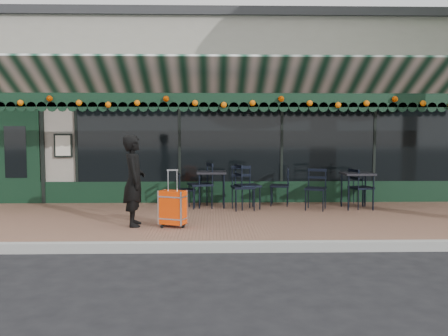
{
  "coord_description": "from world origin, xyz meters",
  "views": [
    {
      "loc": [
        -0.23,
        -7.14,
        1.81
      ],
      "look_at": [
        -0.02,
        1.6,
        1.15
      ],
      "focal_mm": 38.0,
      "sensor_mm": 36.0,
      "label": 1
    }
  ],
  "objects_px": {
    "cafe_table_a": "(357,176)",
    "chair_a_extra": "(361,188)",
    "chair_b_left": "(200,185)",
    "chair_b_right": "(248,186)",
    "chair_a_front": "(316,189)",
    "suitcase": "(173,208)",
    "cafe_table_b": "(212,175)",
    "chair_a_right": "(364,188)",
    "chair_a_left": "(280,186)",
    "chair_solo": "(187,190)",
    "woman": "(134,181)",
    "chair_b_front": "(243,188)"
  },
  "relations": [
    {
      "from": "woman",
      "to": "chair_b_left",
      "type": "height_order",
      "value": "woman"
    },
    {
      "from": "chair_a_left",
      "to": "chair_b_left",
      "type": "xyz_separation_m",
      "value": [
        -1.79,
        -0.27,
        0.06
      ]
    },
    {
      "from": "woman",
      "to": "chair_a_extra",
      "type": "distance_m",
      "value": 4.98
    },
    {
      "from": "cafe_table_b",
      "to": "chair_b_left",
      "type": "relative_size",
      "value": 0.79
    },
    {
      "from": "woman",
      "to": "chair_a_front",
      "type": "distance_m",
      "value": 3.97
    },
    {
      "from": "chair_a_extra",
      "to": "chair_b_right",
      "type": "distance_m",
      "value": 2.47
    },
    {
      "from": "suitcase",
      "to": "chair_a_right",
      "type": "relative_size",
      "value": 1.31
    },
    {
      "from": "suitcase",
      "to": "chair_b_right",
      "type": "relative_size",
      "value": 1.02
    },
    {
      "from": "cafe_table_b",
      "to": "chair_a_right",
      "type": "distance_m",
      "value": 3.53
    },
    {
      "from": "cafe_table_b",
      "to": "chair_b_right",
      "type": "distance_m",
      "value": 0.87
    },
    {
      "from": "cafe_table_a",
      "to": "cafe_table_b",
      "type": "bearing_deg",
      "value": 173.88
    },
    {
      "from": "chair_a_left",
      "to": "chair_b_left",
      "type": "distance_m",
      "value": 1.81
    },
    {
      "from": "chair_a_left",
      "to": "chair_b_right",
      "type": "height_order",
      "value": "chair_b_right"
    },
    {
      "from": "cafe_table_b",
      "to": "chair_solo",
      "type": "relative_size",
      "value": 1.04
    },
    {
      "from": "chair_a_front",
      "to": "chair_b_front",
      "type": "height_order",
      "value": "chair_b_front"
    },
    {
      "from": "cafe_table_b",
      "to": "chair_a_extra",
      "type": "relative_size",
      "value": 0.9
    },
    {
      "from": "chair_b_left",
      "to": "chair_solo",
      "type": "distance_m",
      "value": 0.32
    },
    {
      "from": "cafe_table_b",
      "to": "chair_a_left",
      "type": "bearing_deg",
      "value": 5.55
    },
    {
      "from": "chair_a_left",
      "to": "chair_b_right",
      "type": "relative_size",
      "value": 0.89
    },
    {
      "from": "cafe_table_a",
      "to": "chair_a_extra",
      "type": "distance_m",
      "value": 0.28
    },
    {
      "from": "chair_a_front",
      "to": "chair_b_right",
      "type": "relative_size",
      "value": 0.91
    },
    {
      "from": "chair_a_left",
      "to": "chair_b_front",
      "type": "distance_m",
      "value": 1.06
    },
    {
      "from": "chair_a_extra",
      "to": "chair_b_left",
      "type": "height_order",
      "value": "chair_b_left"
    },
    {
      "from": "chair_b_left",
      "to": "chair_b_right",
      "type": "height_order",
      "value": "chair_b_left"
    },
    {
      "from": "suitcase",
      "to": "cafe_table_b",
      "type": "distance_m",
      "value": 2.4
    },
    {
      "from": "chair_b_right",
      "to": "chair_b_left",
      "type": "bearing_deg",
      "value": 63.74
    },
    {
      "from": "chair_solo",
      "to": "chair_a_extra",
      "type": "bearing_deg",
      "value": -99.51
    },
    {
      "from": "woman",
      "to": "chair_a_front",
      "type": "height_order",
      "value": "woman"
    },
    {
      "from": "chair_b_right",
      "to": "chair_solo",
      "type": "height_order",
      "value": "chair_b_right"
    },
    {
      "from": "woman",
      "to": "chair_a_right",
      "type": "relative_size",
      "value": 2.1
    },
    {
      "from": "chair_a_extra",
      "to": "chair_b_left",
      "type": "bearing_deg",
      "value": 71.1
    },
    {
      "from": "chair_a_right",
      "to": "chair_b_right",
      "type": "relative_size",
      "value": 0.78
    },
    {
      "from": "cafe_table_a",
      "to": "chair_b_left",
      "type": "bearing_deg",
      "value": 176.41
    },
    {
      "from": "cafe_table_b",
      "to": "chair_b_front",
      "type": "xyz_separation_m",
      "value": [
        0.67,
        -0.46,
        -0.23
      ]
    },
    {
      "from": "chair_b_front",
      "to": "chair_solo",
      "type": "bearing_deg",
      "value": 153.97
    },
    {
      "from": "chair_b_left",
      "to": "chair_b_right",
      "type": "relative_size",
      "value": 1.02
    },
    {
      "from": "chair_b_right",
      "to": "chair_solo",
      "type": "relative_size",
      "value": 1.29
    },
    {
      "from": "woman",
      "to": "chair_a_extra",
      "type": "height_order",
      "value": "woman"
    },
    {
      "from": "chair_a_front",
      "to": "chair_b_left",
      "type": "xyz_separation_m",
      "value": [
        -2.47,
        0.36,
        0.06
      ]
    },
    {
      "from": "chair_b_left",
      "to": "chair_a_front",
      "type": "bearing_deg",
      "value": 65.9
    },
    {
      "from": "suitcase",
      "to": "chair_b_left",
      "type": "bearing_deg",
      "value": 101.16
    },
    {
      "from": "chair_a_right",
      "to": "suitcase",
      "type": "bearing_deg",
      "value": 99.63
    },
    {
      "from": "woman",
      "to": "chair_b_left",
      "type": "bearing_deg",
      "value": -37.02
    },
    {
      "from": "chair_a_front",
      "to": "chair_b_front",
      "type": "distance_m",
      "value": 1.55
    },
    {
      "from": "chair_a_front",
      "to": "chair_b_front",
      "type": "relative_size",
      "value": 0.93
    },
    {
      "from": "suitcase",
      "to": "chair_b_left",
      "type": "height_order",
      "value": "chair_b_left"
    },
    {
      "from": "woman",
      "to": "chair_a_right",
      "type": "distance_m",
      "value": 5.45
    },
    {
      "from": "chair_a_right",
      "to": "chair_b_front",
      "type": "xyz_separation_m",
      "value": [
        -2.83,
        -0.73,
        0.09
      ]
    },
    {
      "from": "chair_a_front",
      "to": "chair_b_front",
      "type": "bearing_deg",
      "value": -160.3
    },
    {
      "from": "chair_a_extra",
      "to": "chair_b_left",
      "type": "xyz_separation_m",
      "value": [
        -3.5,
        0.19,
        0.06
      ]
    }
  ]
}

